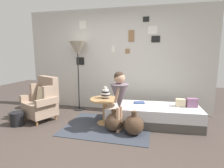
{
  "coord_description": "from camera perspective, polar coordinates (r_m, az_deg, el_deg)",
  "views": [
    {
      "loc": [
        1.06,
        -2.67,
        1.49
      ],
      "look_at": [
        0.15,
        0.95,
        0.85
      ],
      "focal_mm": 29.04,
      "sensor_mm": 36.0,
      "label": 1
    }
  ],
  "objects": [
    {
      "name": "pillow_mid",
      "position": [
        4.01,
        20.75,
        -5.52
      ],
      "size": [
        0.19,
        0.13,
        0.16
      ],
      "primitive_type": "cube",
      "rotation": [
        0.0,
        0.0,
        0.07
      ],
      "color": "beige",
      "rests_on": "daybed"
    },
    {
      "name": "gallery_wall",
      "position": [
        4.75,
        1.2,
        7.45
      ],
      "size": [
        4.8,
        0.12,
        2.6
      ],
      "color": "beige",
      "rests_on": "ground"
    },
    {
      "name": "armchair",
      "position": [
        4.35,
        -21.01,
        -4.91
      ],
      "size": [
        0.89,
        0.8,
        0.97
      ],
      "color": "olive",
      "rests_on": "ground"
    },
    {
      "name": "magazine_basket",
      "position": [
        4.32,
        -27.67,
        -9.64
      ],
      "size": [
        0.28,
        0.28,
        0.28
      ],
      "primitive_type": "cylinder",
      "color": "black",
      "rests_on": "ground"
    },
    {
      "name": "floor_lamp",
      "position": [
        4.75,
        -10.78,
        10.33
      ],
      "size": [
        0.42,
        0.42,
        1.78
      ],
      "color": "black",
      "rests_on": "ground"
    },
    {
      "name": "demijohn_near",
      "position": [
        3.56,
        0.64,
        -11.91
      ],
      "size": [
        0.35,
        0.35,
        0.43
      ],
      "color": "#473323",
      "rests_on": "ground"
    },
    {
      "name": "pillow_head",
      "position": [
        4.03,
        23.87,
        -5.45
      ],
      "size": [
        0.22,
        0.16,
        0.19
      ],
      "primitive_type": "cube",
      "rotation": [
        0.0,
        0.0,
        0.19
      ],
      "color": "gray",
      "rests_on": "daybed"
    },
    {
      "name": "ground_plane",
      "position": [
        3.24,
        -7.02,
        -17.74
      ],
      "size": [
        12.0,
        12.0,
        0.0
      ],
      "primitive_type": "plane",
      "color": "#423833"
    },
    {
      "name": "daybed",
      "position": [
        3.97,
        12.69,
        -9.5
      ],
      "size": [
        1.95,
        0.92,
        0.4
      ],
      "color": "#4C4742",
      "rests_on": "ground"
    },
    {
      "name": "book_on_daybed",
      "position": [
        4.04,
        8.58,
        -5.82
      ],
      "size": [
        0.25,
        0.21,
        0.03
      ],
      "primitive_type": "cube",
      "rotation": [
        0.0,
        0.0,
        0.26
      ],
      "color": "#3D5184",
      "rests_on": "daybed"
    },
    {
      "name": "vase_striped",
      "position": [
        3.82,
        -2.06,
        -3.05
      ],
      "size": [
        0.19,
        0.19,
        0.24
      ],
      "color": "black",
      "rests_on": "side_table"
    },
    {
      "name": "person_child",
      "position": [
        3.35,
        2.35,
        -3.15
      ],
      "size": [
        0.34,
        0.34,
        1.16
      ],
      "color": "tan",
      "rests_on": "ground"
    },
    {
      "name": "side_table",
      "position": [
        3.84,
        -2.2,
        -6.76
      ],
      "size": [
        0.63,
        0.63,
        0.55
      ],
      "color": "tan",
      "rests_on": "ground"
    },
    {
      "name": "demijohn_far",
      "position": [
        3.42,
        6.89,
        -12.72
      ],
      "size": [
        0.37,
        0.37,
        0.45
      ],
      "color": "#473323",
      "rests_on": "ground"
    },
    {
      "name": "rug",
      "position": [
        3.82,
        -1.33,
        -13.19
      ],
      "size": [
        1.72,
        1.34,
        0.01
      ],
      "primitive_type": "cube",
      "color": "#333842",
      "rests_on": "ground"
    }
  ]
}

